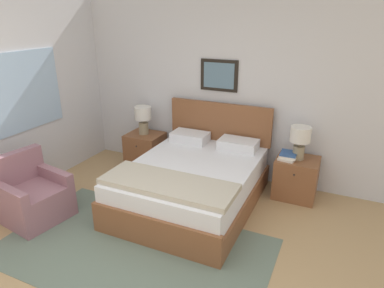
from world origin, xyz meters
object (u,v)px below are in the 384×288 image
at_px(armchair, 32,197).
at_px(table_lamp_by_door, 300,138).
at_px(bed, 193,182).
at_px(nightstand_by_door, 296,178).
at_px(nightstand_near_window, 145,150).
at_px(table_lamp_near_window, 143,117).

relative_size(armchair, table_lamp_by_door, 1.80).
distance_m(armchair, table_lamp_by_door, 3.35).
xyz_separation_m(bed, nightstand_by_door, (1.16, 0.74, -0.04)).
xyz_separation_m(bed, nightstand_near_window, (-1.16, 0.74, -0.04)).
height_order(nightstand_near_window, table_lamp_near_window, table_lamp_near_window).
height_order(armchair, table_lamp_near_window, table_lamp_near_window).
height_order(bed, armchair, bed).
xyz_separation_m(armchair, nightstand_near_window, (0.44, 1.82, -0.00)).
height_order(nightstand_near_window, nightstand_by_door, same).
xyz_separation_m(nightstand_by_door, table_lamp_by_door, (-0.01, 0.00, 0.55)).
bearing_deg(table_lamp_by_door, armchair, -146.58).
relative_size(nightstand_near_window, table_lamp_by_door, 1.24).
bearing_deg(bed, armchair, -146.13).
distance_m(nightstand_by_door, table_lamp_near_window, 2.40).
distance_m(table_lamp_near_window, table_lamp_by_door, 2.33).
xyz_separation_m(nightstand_near_window, table_lamp_by_door, (2.32, 0.00, 0.55)).
distance_m(bed, armchair, 1.93).
relative_size(armchair, nightstand_by_door, 1.45).
distance_m(armchair, nightstand_near_window, 1.87).
bearing_deg(table_lamp_by_door, table_lamp_near_window, 180.00).
xyz_separation_m(bed, armchair, (-1.61, -1.08, -0.03)).
relative_size(bed, table_lamp_near_window, 4.55).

